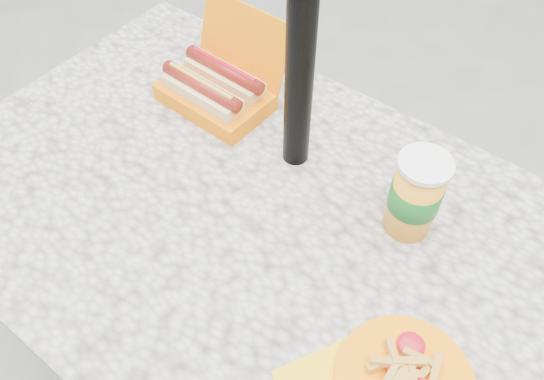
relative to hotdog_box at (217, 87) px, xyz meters
The scene contains 4 objects.
ground 0.84m from the hotdog_box, 39.90° to the right, with size 60.00×60.00×0.00m, color slate.
picnic_table 0.33m from the hotdog_box, 39.90° to the right, with size 1.20×0.80×0.75m.
hotdog_box is the anchor object (origin of this frame).
soda_cup 0.48m from the hotdog_box, ahead, with size 0.09×0.09×0.16m.
Camera 1 is at (0.39, -0.43, 1.52)m, focal length 35.00 mm.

